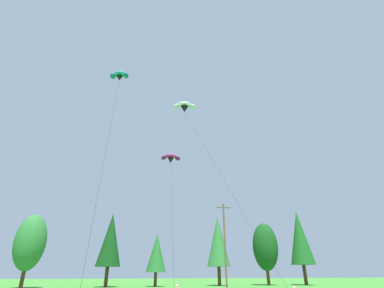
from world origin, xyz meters
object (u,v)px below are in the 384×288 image
utility_pole (225,243)px  parafoil_kite_mid_magenta (171,158)px  parafoil_kite_far_white (185,107)px  parafoil_kite_high_teal (119,76)px

utility_pole → parafoil_kite_mid_magenta: size_ratio=0.82×
parafoil_kite_far_white → parafoil_kite_mid_magenta: bearing=122.5°
utility_pole → parafoil_kite_mid_magenta: parafoil_kite_mid_magenta is taller
utility_pole → parafoil_kite_far_white: 20.72m
parafoil_kite_high_teal → parafoil_kite_mid_magenta: (6.49, 6.42, -6.84)m
parafoil_kite_mid_magenta → parafoil_kite_far_white: bearing=-57.5°
parafoil_kite_mid_magenta → parafoil_kite_high_teal: bearing=-135.3°
utility_pole → parafoil_kite_high_teal: bearing=-134.3°
utility_pole → parafoil_kite_far_white: parafoil_kite_far_white is taller
parafoil_kite_mid_magenta → parafoil_kite_far_white: size_ratio=0.70×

